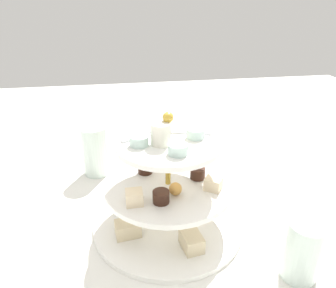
# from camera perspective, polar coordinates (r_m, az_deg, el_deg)

# --- Properties ---
(ground_plane) EXTENTS (2.40, 2.40, 0.00)m
(ground_plane) POSITION_cam_1_polar(r_m,az_deg,el_deg) (0.67, 0.00, -14.41)
(ground_plane) COLOR silver
(tiered_serving_stand) EXTENTS (0.31, 0.31, 0.25)m
(tiered_serving_stand) POSITION_cam_1_polar(r_m,az_deg,el_deg) (0.63, -0.05, -9.01)
(tiered_serving_stand) COLOR white
(tiered_serving_stand) RESTS_ON ground_plane
(water_glass_tall_right) EXTENTS (0.07, 0.07, 0.13)m
(water_glass_tall_right) POSITION_cam_1_polar(r_m,az_deg,el_deg) (0.84, -13.14, -1.22)
(water_glass_tall_right) COLOR silver
(water_glass_tall_right) RESTS_ON ground_plane
(butter_knife_left) EXTENTS (0.12, 0.14, 0.00)m
(butter_knife_left) POSITION_cam_1_polar(r_m,az_deg,el_deg) (0.91, 13.13, -3.38)
(butter_knife_left) COLOR silver
(butter_knife_left) RESTS_ON ground_plane
(water_glass_mid_back) EXTENTS (0.06, 0.06, 0.11)m
(water_glass_mid_back) POSITION_cam_1_polar(r_m,az_deg,el_deg) (0.58, 23.34, -17.46)
(water_glass_mid_back) COLOR silver
(water_glass_mid_back) RESTS_ON ground_plane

